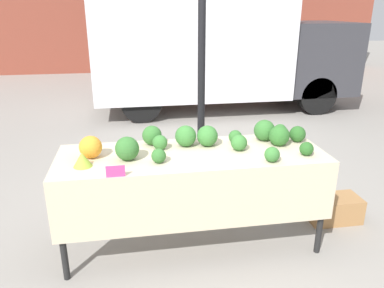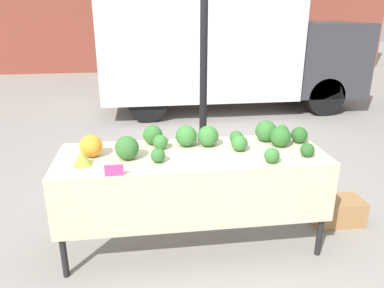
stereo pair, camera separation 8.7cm
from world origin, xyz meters
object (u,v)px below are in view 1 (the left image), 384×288
object	(u,v)px
parked_truck	(216,49)
produce_crate	(334,209)
price_sign	(116,171)
orange_cauliflower	(91,147)

from	to	relation	value
parked_truck	produce_crate	distance (m)	4.63
parked_truck	price_sign	distance (m)	5.35
parked_truck	produce_crate	world-z (taller)	parked_truck
parked_truck	price_sign	size ratio (longest dim) A/B	38.18
parked_truck	orange_cauliflower	bearing A→B (deg)	-114.11
price_sign	orange_cauliflower	bearing A→B (deg)	116.58
orange_cauliflower	price_sign	xyz separation A→B (m)	(0.20, -0.40, -0.05)
parked_truck	produce_crate	bearing A→B (deg)	-87.62
orange_cauliflower	price_sign	distance (m)	0.45
orange_cauliflower	price_sign	size ratio (longest dim) A/B	1.34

